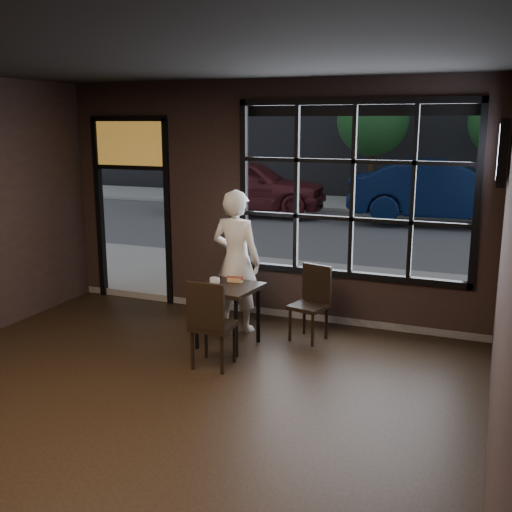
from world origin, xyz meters
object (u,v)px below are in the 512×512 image
at_px(man, 236,261).
at_px(navy_car, 445,191).
at_px(cafe_table, 228,316).
at_px(chair_near, 213,323).

bearing_deg(man, navy_car, -95.37).
distance_m(cafe_table, man, 0.79).
bearing_deg(cafe_table, man, 109.81).
bearing_deg(cafe_table, navy_car, 86.78).
distance_m(cafe_table, navy_car, 10.03).
height_order(chair_near, navy_car, navy_car).
bearing_deg(chair_near, navy_car, -99.78).
relative_size(chair_near, man, 0.55).
height_order(man, navy_car, man).
height_order(chair_near, man, man).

